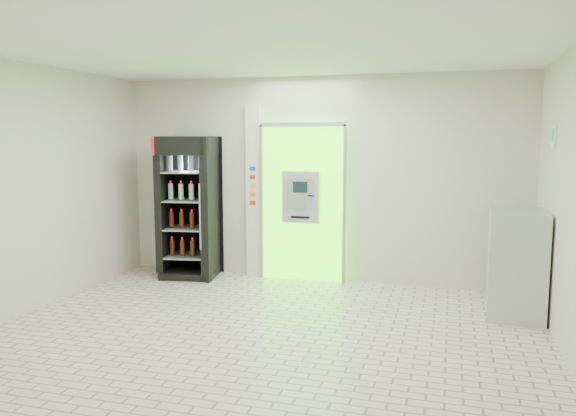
% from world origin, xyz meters
% --- Properties ---
extents(ground, '(6.00, 6.00, 0.00)m').
position_xyz_m(ground, '(0.00, 0.00, 0.00)').
color(ground, beige).
rests_on(ground, ground).
extents(room_shell, '(6.00, 6.00, 6.00)m').
position_xyz_m(room_shell, '(0.00, 0.00, 1.84)').
color(room_shell, beige).
rests_on(room_shell, ground).
extents(atm_assembly, '(1.30, 0.24, 2.33)m').
position_xyz_m(atm_assembly, '(-0.20, 2.41, 1.17)').
color(atm_assembly, '#47FF07').
rests_on(atm_assembly, ground).
extents(pillar, '(0.22, 0.11, 2.60)m').
position_xyz_m(pillar, '(-0.98, 2.45, 1.30)').
color(pillar, silver).
rests_on(pillar, ground).
extents(beverage_cooler, '(0.91, 0.85, 2.13)m').
position_xyz_m(beverage_cooler, '(-1.90, 2.14, 1.02)').
color(beverage_cooler, black).
rests_on(beverage_cooler, ground).
extents(steel_cabinet, '(0.68, 0.97, 1.26)m').
position_xyz_m(steel_cabinet, '(2.67, 1.50, 0.63)').
color(steel_cabinet, '#B1B4B9').
rests_on(steel_cabinet, ground).
extents(exit_sign, '(0.02, 0.22, 0.26)m').
position_xyz_m(exit_sign, '(2.99, 1.40, 2.12)').
color(exit_sign, white).
rests_on(exit_sign, room_shell).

